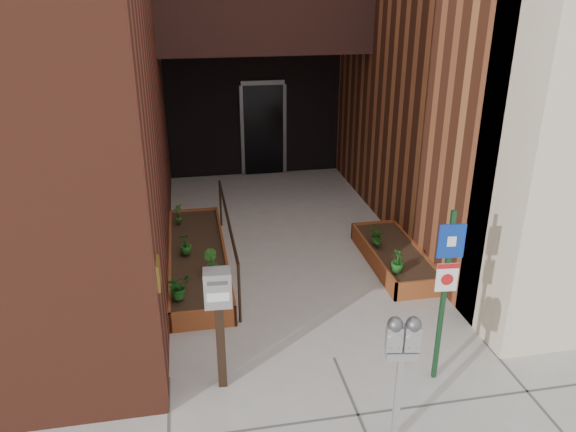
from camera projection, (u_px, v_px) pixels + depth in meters
ground at (334, 358)px, 6.93m from camera, size 80.00×80.00×0.00m
planter_left at (198, 260)px, 9.05m from camera, size 0.90×3.60×0.30m
planter_right at (394, 257)px, 9.14m from camera, size 0.80×2.20×0.30m
handrail at (228, 224)px, 8.85m from camera, size 0.04×3.34×0.90m
parking_meter at (402, 347)px, 5.27m from camera, size 0.34×0.18×1.46m
sign_post at (446, 280)px, 6.08m from camera, size 0.29×0.08×2.12m
payment_dropbox at (219, 305)px, 6.06m from camera, size 0.31×0.24×1.49m
shrub_left_a at (178, 286)px, 7.60m from camera, size 0.45×0.45×0.35m
shrub_left_b at (211, 263)px, 8.15m from camera, size 0.32×0.32×0.41m
shrub_left_c at (185, 244)px, 8.82m from camera, size 0.21×0.21×0.35m
shrub_left_d at (178, 214)px, 9.92m from camera, size 0.25×0.25×0.35m
shrub_right_a at (398, 261)px, 8.28m from camera, size 0.25×0.25×0.35m
shrub_right_b at (379, 238)px, 9.06m from camera, size 0.23×0.23×0.31m
shrub_right_c at (376, 235)px, 9.17m from camera, size 0.38×0.38×0.30m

